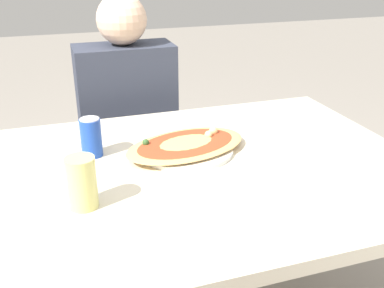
{
  "coord_description": "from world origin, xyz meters",
  "views": [
    {
      "loc": [
        -0.39,
        -1.15,
        1.39
      ],
      "look_at": [
        0.01,
        0.03,
        0.84
      ],
      "focal_mm": 42.0,
      "sensor_mm": 36.0,
      "label": 1
    }
  ],
  "objects": [
    {
      "name": "person_seated",
      "position": [
        -0.07,
        0.72,
        0.72
      ],
      "size": [
        0.42,
        0.24,
        1.22
      ],
      "rotation": [
        0.0,
        0.0,
        3.14
      ],
      "color": "#2D2D38",
      "rests_on": "ground_plane"
    },
    {
      "name": "pizza_main",
      "position": [
        0.01,
        0.11,
        0.8
      ],
      "size": [
        0.46,
        0.34,
        0.05
      ],
      "color": "white",
      "rests_on": "dining_table"
    },
    {
      "name": "drink_glass",
      "position": [
        -0.34,
        -0.13,
        0.85
      ],
      "size": [
        0.07,
        0.07,
        0.14
      ],
      "color": "#E0DB7F",
      "rests_on": "dining_table"
    },
    {
      "name": "dining_table",
      "position": [
        0.0,
        0.0,
        0.71
      ],
      "size": [
        1.39,
        1.0,
        0.78
      ],
      "color": "beige",
      "rests_on": "ground_plane"
    },
    {
      "name": "chair_far_seated",
      "position": [
        -0.07,
        0.83,
        0.49
      ],
      "size": [
        0.4,
        0.4,
        0.85
      ],
      "rotation": [
        0.0,
        0.0,
        3.14
      ],
      "color": "#3F2D1E",
      "rests_on": "ground_plane"
    },
    {
      "name": "soda_can",
      "position": [
        -0.28,
        0.18,
        0.84
      ],
      "size": [
        0.07,
        0.07,
        0.12
      ],
      "color": "#1E47B2",
      "rests_on": "dining_table"
    }
  ]
}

